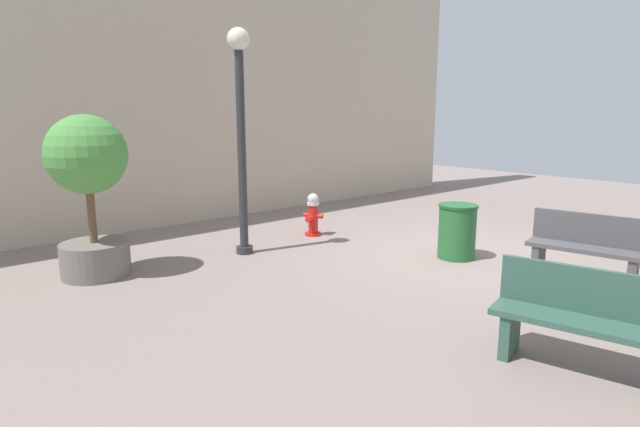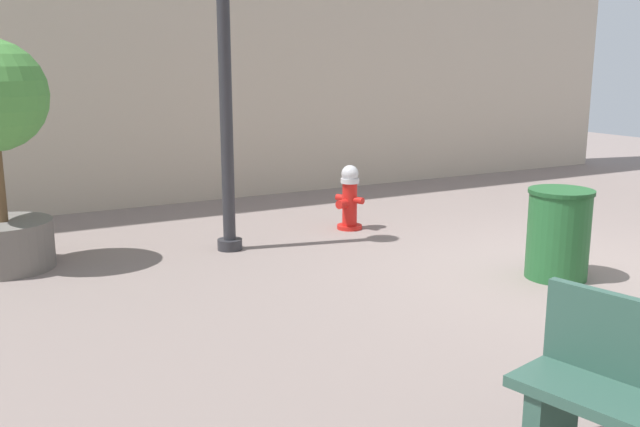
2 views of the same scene
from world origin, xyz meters
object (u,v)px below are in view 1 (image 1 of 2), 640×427
(bench_near, at_px, (586,247))
(planter_tree, at_px, (89,182))
(street_lamp, at_px, (241,116))
(bench_far, at_px, (588,320))
(trash_bin, at_px, (457,231))
(fire_hydrant, at_px, (313,215))

(bench_near, distance_m, planter_tree, 7.06)
(bench_near, distance_m, street_lamp, 5.51)
(bench_far, relative_size, trash_bin, 1.92)
(fire_hydrant, height_order, planter_tree, planter_tree)
(trash_bin, bearing_deg, bench_near, -168.75)
(trash_bin, bearing_deg, fire_hydrant, 15.46)
(fire_hydrant, height_order, bench_far, bench_far)
(fire_hydrant, relative_size, street_lamp, 0.22)
(fire_hydrant, height_order, bench_near, bench_near)
(planter_tree, bearing_deg, bench_far, -157.34)
(bench_near, relative_size, street_lamp, 0.43)
(bench_near, xyz_separation_m, trash_bin, (1.86, 0.37, -0.04))
(fire_hydrant, height_order, trash_bin, trash_bin)
(bench_far, distance_m, trash_bin, 3.75)
(street_lamp, bearing_deg, fire_hydrant, -82.80)
(bench_near, distance_m, trash_bin, 1.90)
(bench_near, height_order, planter_tree, planter_tree)
(bench_far, bearing_deg, fire_hydrant, -15.20)
(street_lamp, bearing_deg, bench_near, -147.15)
(trash_bin, bearing_deg, bench_far, 142.17)
(bench_near, xyz_separation_m, bench_far, (-1.10, 2.67, 0.01))
(street_lamp, bearing_deg, trash_bin, -135.68)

